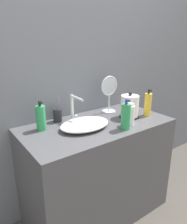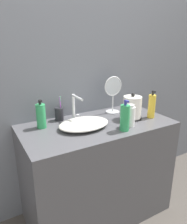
{
  "view_description": "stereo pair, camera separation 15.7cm",
  "coord_description": "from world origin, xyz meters",
  "px_view_note": "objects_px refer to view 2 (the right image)",
  "views": [
    {
      "loc": [
        -0.91,
        -0.92,
        1.42
      ],
      "look_at": [
        -0.04,
        0.29,
        0.91
      ],
      "focal_mm": 35.0,
      "sensor_mm": 36.0,
      "label": 1
    },
    {
      "loc": [
        -0.78,
        -1.01,
        1.42
      ],
      "look_at": [
        -0.04,
        0.29,
        0.91
      ],
      "focal_mm": 35.0,
      "sensor_mm": 36.0,
      "label": 2
    }
  ],
  "objects_px": {
    "faucet": "(75,106)",
    "electric_kettle": "(132,108)",
    "shampoo_bottle": "(131,116)",
    "mouthwash_bottle": "(41,116)",
    "lotion_bottle": "(152,106)",
    "hand_cream_bottle": "(125,118)",
    "toothbrush_cup": "(59,114)",
    "vanity_mirror": "(113,93)"
  },
  "relations": [
    {
      "from": "shampoo_bottle",
      "to": "lotion_bottle",
      "type": "bearing_deg",
      "value": 13.47
    },
    {
      "from": "faucet",
      "to": "electric_kettle",
      "type": "xyz_separation_m",
      "value": [
        0.41,
        -0.17,
        -0.03
      ]
    },
    {
      "from": "toothbrush_cup",
      "to": "lotion_bottle",
      "type": "bearing_deg",
      "value": -24.76
    },
    {
      "from": "electric_kettle",
      "to": "hand_cream_bottle",
      "type": "height_order",
      "value": "hand_cream_bottle"
    },
    {
      "from": "hand_cream_bottle",
      "to": "vanity_mirror",
      "type": "bearing_deg",
      "value": 67.71
    },
    {
      "from": "faucet",
      "to": "lotion_bottle",
      "type": "height_order",
      "value": "lotion_bottle"
    },
    {
      "from": "electric_kettle",
      "to": "lotion_bottle",
      "type": "xyz_separation_m",
      "value": [
        0.15,
        -0.06,
        0.01
      ]
    },
    {
      "from": "toothbrush_cup",
      "to": "hand_cream_bottle",
      "type": "relative_size",
      "value": 0.88
    },
    {
      "from": "faucet",
      "to": "electric_kettle",
      "type": "height_order",
      "value": "same"
    },
    {
      "from": "faucet",
      "to": "shampoo_bottle",
      "type": "xyz_separation_m",
      "value": [
        0.3,
        -0.29,
        -0.04
      ]
    },
    {
      "from": "faucet",
      "to": "hand_cream_bottle",
      "type": "xyz_separation_m",
      "value": [
        0.22,
        -0.33,
        -0.03
      ]
    },
    {
      "from": "shampoo_bottle",
      "to": "vanity_mirror",
      "type": "distance_m",
      "value": 0.34
    },
    {
      "from": "mouthwash_bottle",
      "to": "hand_cream_bottle",
      "type": "xyz_separation_m",
      "value": [
        0.48,
        -0.33,
        0.0
      ]
    },
    {
      "from": "faucet",
      "to": "mouthwash_bottle",
      "type": "height_order",
      "value": "mouthwash_bottle"
    },
    {
      "from": "lotion_bottle",
      "to": "hand_cream_bottle",
      "type": "height_order",
      "value": "lotion_bottle"
    },
    {
      "from": "lotion_bottle",
      "to": "vanity_mirror",
      "type": "height_order",
      "value": "vanity_mirror"
    },
    {
      "from": "mouthwash_bottle",
      "to": "electric_kettle",
      "type": "bearing_deg",
      "value": -14.36
    },
    {
      "from": "hand_cream_bottle",
      "to": "shampoo_bottle",
      "type": "bearing_deg",
      "value": 25.18
    },
    {
      "from": "vanity_mirror",
      "to": "hand_cream_bottle",
      "type": "bearing_deg",
      "value": -112.29
    },
    {
      "from": "mouthwash_bottle",
      "to": "faucet",
      "type": "bearing_deg",
      "value": 0.34
    },
    {
      "from": "mouthwash_bottle",
      "to": "vanity_mirror",
      "type": "relative_size",
      "value": 0.67
    },
    {
      "from": "lotion_bottle",
      "to": "shampoo_bottle",
      "type": "bearing_deg",
      "value": -166.53
    },
    {
      "from": "toothbrush_cup",
      "to": "hand_cream_bottle",
      "type": "distance_m",
      "value": 0.52
    },
    {
      "from": "electric_kettle",
      "to": "mouthwash_bottle",
      "type": "xyz_separation_m",
      "value": [
        -0.68,
        0.17,
        0.0
      ]
    },
    {
      "from": "toothbrush_cup",
      "to": "lotion_bottle",
      "type": "relative_size",
      "value": 0.87
    },
    {
      "from": "shampoo_bottle",
      "to": "mouthwash_bottle",
      "type": "relative_size",
      "value": 0.78
    },
    {
      "from": "faucet",
      "to": "hand_cream_bottle",
      "type": "bearing_deg",
      "value": -57.05
    },
    {
      "from": "faucet",
      "to": "vanity_mirror",
      "type": "height_order",
      "value": "vanity_mirror"
    },
    {
      "from": "lotion_bottle",
      "to": "shampoo_bottle",
      "type": "relative_size",
      "value": 1.35
    },
    {
      "from": "faucet",
      "to": "hand_cream_bottle",
      "type": "distance_m",
      "value": 0.4
    },
    {
      "from": "mouthwash_bottle",
      "to": "vanity_mirror",
      "type": "xyz_separation_m",
      "value": [
        0.63,
        0.03,
        0.08
      ]
    },
    {
      "from": "faucet",
      "to": "shampoo_bottle",
      "type": "height_order",
      "value": "faucet"
    },
    {
      "from": "faucet",
      "to": "toothbrush_cup",
      "type": "distance_m",
      "value": 0.14
    },
    {
      "from": "toothbrush_cup",
      "to": "mouthwash_bottle",
      "type": "distance_m",
      "value": 0.18
    },
    {
      "from": "shampoo_bottle",
      "to": "mouthwash_bottle",
      "type": "height_order",
      "value": "mouthwash_bottle"
    },
    {
      "from": "toothbrush_cup",
      "to": "shampoo_bottle",
      "type": "height_order",
      "value": "toothbrush_cup"
    },
    {
      "from": "faucet",
      "to": "lotion_bottle",
      "type": "xyz_separation_m",
      "value": [
        0.56,
        -0.23,
        -0.02
      ]
    },
    {
      "from": "toothbrush_cup",
      "to": "hand_cream_bottle",
      "type": "xyz_separation_m",
      "value": [
        0.32,
        -0.41,
        0.04
      ]
    },
    {
      "from": "vanity_mirror",
      "to": "faucet",
      "type": "bearing_deg",
      "value": -175.91
    },
    {
      "from": "faucet",
      "to": "vanity_mirror",
      "type": "xyz_separation_m",
      "value": [
        0.36,
        0.03,
        0.05
      ]
    },
    {
      "from": "toothbrush_cup",
      "to": "vanity_mirror",
      "type": "bearing_deg",
      "value": -6.04
    },
    {
      "from": "electric_kettle",
      "to": "mouthwash_bottle",
      "type": "distance_m",
      "value": 0.7
    }
  ]
}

